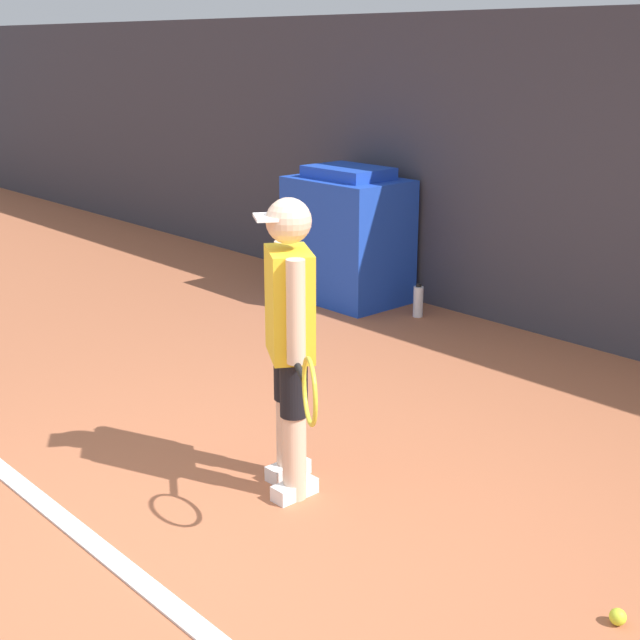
{
  "coord_description": "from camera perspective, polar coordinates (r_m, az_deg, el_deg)",
  "views": [
    {
      "loc": [
        2.93,
        -1.94,
        2.19
      ],
      "look_at": [
        -0.23,
        0.93,
        0.86
      ],
      "focal_mm": 50.0,
      "sensor_mm": 36.0,
      "label": 1
    }
  ],
  "objects": [
    {
      "name": "ground_plane",
      "position": [
        4.14,
        -7.7,
        -14.81
      ],
      "size": [
        24.0,
        24.0,
        0.0
      ],
      "primitive_type": "plane",
      "color": "#B76642"
    },
    {
      "name": "court_baseline",
      "position": [
        4.0,
        -11.36,
        -16.14
      ],
      "size": [
        21.6,
        0.1,
        0.01
      ],
      "color": "white",
      "rests_on": "ground_plane"
    },
    {
      "name": "tennis_player",
      "position": [
        4.34,
        -1.92,
        -1.02
      ],
      "size": [
        0.83,
        0.57,
        1.5
      ],
      "rotation": [
        0.0,
        0.0,
        -0.56
      ],
      "color": "beige",
      "rests_on": "ground_plane"
    },
    {
      "name": "tennis_ball",
      "position": [
        3.87,
        18.52,
        -17.57
      ],
      "size": [
        0.07,
        0.07,
        0.07
      ],
      "color": "#D1E533",
      "rests_on": "ground_plane"
    },
    {
      "name": "covered_chair",
      "position": [
        7.85,
        1.79,
        5.34
      ],
      "size": [
        1.0,
        0.72,
        1.18
      ],
      "color": "blue",
      "rests_on": "ground_plane"
    },
    {
      "name": "water_bottle",
      "position": [
        7.47,
        6.3,
        1.2
      ],
      "size": [
        0.08,
        0.08,
        0.28
      ],
      "color": "white",
      "rests_on": "ground_plane"
    }
  ]
}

